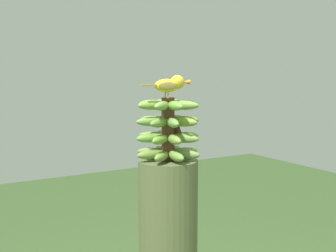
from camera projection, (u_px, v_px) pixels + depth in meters
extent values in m
cylinder|color=brown|center=(168.00, 129.00, 1.79)|extent=(0.05, 0.05, 0.25)
ellipsoid|color=olive|center=(152.00, 152.00, 1.82)|extent=(0.12, 0.11, 0.04)
ellipsoid|color=olive|center=(152.00, 155.00, 1.77)|extent=(0.05, 0.13, 0.04)
ellipsoid|color=olive|center=(162.00, 156.00, 1.73)|extent=(0.11, 0.12, 0.04)
ellipsoid|color=#769F45|center=(176.00, 156.00, 1.74)|extent=(0.13, 0.05, 0.04)
ellipsoid|color=#748F4C|center=(184.00, 154.00, 1.77)|extent=(0.12, 0.11, 0.04)
ellipsoid|color=olive|center=(183.00, 152.00, 1.83)|extent=(0.05, 0.13, 0.04)
ellipsoid|color=olive|center=(174.00, 150.00, 1.86)|extent=(0.11, 0.12, 0.04)
ellipsoid|color=olive|center=(161.00, 150.00, 1.86)|extent=(0.13, 0.05, 0.04)
ellipsoid|color=#6FA03F|center=(152.00, 138.00, 1.77)|extent=(0.06, 0.13, 0.04)
ellipsoid|color=olive|center=(161.00, 139.00, 1.73)|extent=(0.10, 0.13, 0.04)
ellipsoid|color=olive|center=(174.00, 140.00, 1.73)|extent=(0.13, 0.06, 0.04)
ellipsoid|color=olive|center=(183.00, 138.00, 1.76)|extent=(0.13, 0.10, 0.04)
ellipsoid|color=olive|center=(184.00, 136.00, 1.81)|extent=(0.06, 0.13, 0.04)
ellipsoid|color=#7B9F42|center=(175.00, 135.00, 1.85)|extent=(0.10, 0.13, 0.04)
ellipsoid|color=olive|center=(162.00, 135.00, 1.85)|extent=(0.13, 0.06, 0.04)
ellipsoid|color=olive|center=(153.00, 136.00, 1.82)|extent=(0.13, 0.10, 0.04)
ellipsoid|color=olive|center=(160.00, 123.00, 1.73)|extent=(0.10, 0.13, 0.04)
ellipsoid|color=#729A4A|center=(173.00, 123.00, 1.72)|extent=(0.13, 0.07, 0.04)
ellipsoid|color=olive|center=(182.00, 122.00, 1.75)|extent=(0.13, 0.10, 0.04)
ellipsoid|color=olive|center=(183.00, 121.00, 1.80)|extent=(0.07, 0.13, 0.04)
ellipsoid|color=#6D9946|center=(176.00, 120.00, 1.84)|extent=(0.10, 0.13, 0.04)
ellipsoid|color=#729F47|center=(164.00, 119.00, 1.84)|extent=(0.13, 0.07, 0.04)
ellipsoid|color=#6EA145|center=(154.00, 120.00, 1.81)|extent=(0.13, 0.10, 0.04)
ellipsoid|color=#729844|center=(152.00, 122.00, 1.76)|extent=(0.07, 0.13, 0.04)
ellipsoid|color=#6EA23F|center=(175.00, 106.00, 1.72)|extent=(0.13, 0.05, 0.04)
ellipsoid|color=#769D42|center=(183.00, 105.00, 1.75)|extent=(0.12, 0.11, 0.04)
ellipsoid|color=olive|center=(182.00, 104.00, 1.80)|extent=(0.05, 0.13, 0.04)
ellipsoid|color=#709942|center=(173.00, 104.00, 1.83)|extent=(0.11, 0.12, 0.04)
ellipsoid|color=#7E9D49|center=(162.00, 104.00, 1.83)|extent=(0.13, 0.05, 0.04)
ellipsoid|color=#739C46|center=(153.00, 104.00, 1.80)|extent=(0.12, 0.11, 0.04)
ellipsoid|color=#79A23B|center=(153.00, 105.00, 1.75)|extent=(0.05, 0.13, 0.04)
ellipsoid|color=#7C9F4B|center=(162.00, 106.00, 1.72)|extent=(0.11, 0.12, 0.04)
cone|color=#4C2D1E|center=(177.00, 126.00, 1.79)|extent=(0.04, 0.04, 0.06)
cylinder|color=#C68933|center=(168.00, 96.00, 1.72)|extent=(0.01, 0.00, 0.02)
cylinder|color=#C68933|center=(165.00, 95.00, 1.75)|extent=(0.01, 0.00, 0.02)
ellipsoid|color=yellow|center=(167.00, 86.00, 1.73)|extent=(0.07, 0.11, 0.05)
ellipsoid|color=olive|center=(168.00, 86.00, 1.71)|extent=(0.02, 0.08, 0.03)
ellipsoid|color=olive|center=(163.00, 86.00, 1.75)|extent=(0.02, 0.08, 0.03)
cube|color=olive|center=(148.00, 85.00, 1.71)|extent=(0.04, 0.06, 0.01)
sphere|color=yellow|center=(177.00, 82.00, 1.75)|extent=(0.06, 0.06, 0.06)
sphere|color=black|center=(177.00, 81.00, 1.77)|extent=(0.01, 0.01, 0.01)
cone|color=orange|center=(186.00, 82.00, 1.76)|extent=(0.02, 0.03, 0.02)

